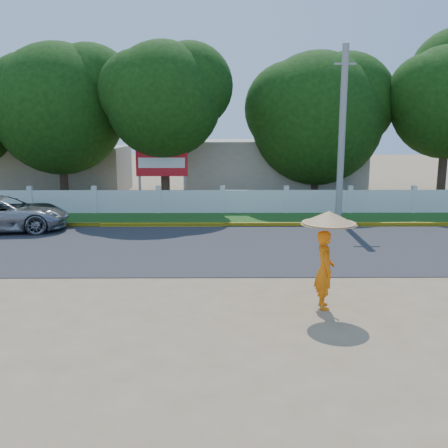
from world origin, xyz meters
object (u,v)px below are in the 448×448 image
(vehicle, at_px, (2,214))
(billboard, at_px, (162,166))
(utility_pole, at_px, (342,135))
(monk_with_parasol, at_px, (327,245))

(vehicle, xyz_separation_m, billboard, (5.67, 5.09, 1.45))
(utility_pole, bearing_deg, billboard, 159.72)
(vehicle, distance_m, monk_with_parasol, 13.77)
(utility_pole, relative_size, billboard, 2.49)
(utility_pole, xyz_separation_m, vehicle, (-13.64, -2.15, -2.99))
(monk_with_parasol, distance_m, billboard, 14.51)
(billboard, bearing_deg, utility_pole, -20.28)
(utility_pole, bearing_deg, vehicle, -171.06)
(utility_pole, distance_m, billboard, 8.64)
(vehicle, xyz_separation_m, monk_with_parasol, (10.86, -8.44, 0.76))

